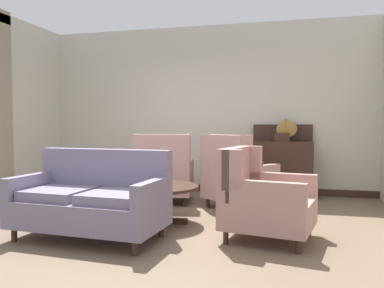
{
  "coord_description": "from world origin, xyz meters",
  "views": [
    {
      "loc": [
        1.5,
        -4.33,
        1.21
      ],
      "look_at": [
        0.25,
        0.66,
        0.95
      ],
      "focal_mm": 36.66,
      "sensor_mm": 36.0,
      "label": 1
    }
  ],
  "objects_px": {
    "porcelain_vase": "(159,173)",
    "settee": "(92,201)",
    "armchair_near_sideboard": "(236,178)",
    "side_table": "(242,182)",
    "sideboard": "(282,165)",
    "gramophone": "(285,126)",
    "armchair_far_left": "(164,174)",
    "armchair_foreground_right": "(262,200)",
    "coffee_table": "(159,191)"
  },
  "relations": [
    {
      "from": "porcelain_vase",
      "to": "settee",
      "type": "relative_size",
      "value": 0.23
    },
    {
      "from": "armchair_near_sideboard",
      "to": "side_table",
      "type": "height_order",
      "value": "armchair_near_sideboard"
    },
    {
      "from": "sideboard",
      "to": "gramophone",
      "type": "bearing_deg",
      "value": -61.78
    },
    {
      "from": "armchair_near_sideboard",
      "to": "sideboard",
      "type": "relative_size",
      "value": 0.96
    },
    {
      "from": "side_table",
      "to": "sideboard",
      "type": "distance_m",
      "value": 1.42
    },
    {
      "from": "sideboard",
      "to": "porcelain_vase",
      "type": "bearing_deg",
      "value": -123.61
    },
    {
      "from": "settee",
      "to": "armchair_near_sideboard",
      "type": "distance_m",
      "value": 2.27
    },
    {
      "from": "porcelain_vase",
      "to": "side_table",
      "type": "height_order",
      "value": "porcelain_vase"
    },
    {
      "from": "side_table",
      "to": "gramophone",
      "type": "height_order",
      "value": "gramophone"
    },
    {
      "from": "porcelain_vase",
      "to": "sideboard",
      "type": "xyz_separation_m",
      "value": [
        1.43,
        2.14,
        -0.09
      ]
    },
    {
      "from": "armchair_near_sideboard",
      "to": "sideboard",
      "type": "height_order",
      "value": "sideboard"
    },
    {
      "from": "porcelain_vase",
      "to": "armchair_far_left",
      "type": "relative_size",
      "value": 0.35
    },
    {
      "from": "armchair_far_left",
      "to": "gramophone",
      "type": "relative_size",
      "value": 2.06
    },
    {
      "from": "armchair_foreground_right",
      "to": "side_table",
      "type": "xyz_separation_m",
      "value": [
        -0.35,
        1.2,
        0.0
      ]
    },
    {
      "from": "coffee_table",
      "to": "sideboard",
      "type": "height_order",
      "value": "sideboard"
    },
    {
      "from": "coffee_table",
      "to": "gramophone",
      "type": "relative_size",
      "value": 1.89
    },
    {
      "from": "porcelain_vase",
      "to": "armchair_far_left",
      "type": "distance_m",
      "value": 1.27
    },
    {
      "from": "gramophone",
      "to": "settee",
      "type": "bearing_deg",
      "value": -124.77
    },
    {
      "from": "armchair_near_sideboard",
      "to": "gramophone",
      "type": "distance_m",
      "value": 1.39
    },
    {
      "from": "settee",
      "to": "armchair_far_left",
      "type": "xyz_separation_m",
      "value": [
        0.16,
        1.99,
        0.04
      ]
    },
    {
      "from": "coffee_table",
      "to": "side_table",
      "type": "height_order",
      "value": "side_table"
    },
    {
      "from": "settee",
      "to": "armchair_far_left",
      "type": "height_order",
      "value": "armchair_far_left"
    },
    {
      "from": "armchair_far_left",
      "to": "coffee_table",
      "type": "bearing_deg",
      "value": 95.52
    },
    {
      "from": "coffee_table",
      "to": "armchair_near_sideboard",
      "type": "height_order",
      "value": "armchair_near_sideboard"
    },
    {
      "from": "settee",
      "to": "side_table",
      "type": "distance_m",
      "value": 2.13
    },
    {
      "from": "coffee_table",
      "to": "side_table",
      "type": "bearing_deg",
      "value": 42.53
    },
    {
      "from": "armchair_foreground_right",
      "to": "sideboard",
      "type": "distance_m",
      "value": 2.53
    },
    {
      "from": "coffee_table",
      "to": "settee",
      "type": "distance_m",
      "value": 0.91
    },
    {
      "from": "armchair_near_sideboard",
      "to": "side_table",
      "type": "relative_size",
      "value": 1.69
    },
    {
      "from": "settee",
      "to": "gramophone",
      "type": "relative_size",
      "value": 3.15
    },
    {
      "from": "armchair_near_sideboard",
      "to": "gramophone",
      "type": "bearing_deg",
      "value": -90.35
    },
    {
      "from": "side_table",
      "to": "gramophone",
      "type": "distance_m",
      "value": 1.55
    },
    {
      "from": "sideboard",
      "to": "gramophone",
      "type": "height_order",
      "value": "gramophone"
    },
    {
      "from": "armchair_foreground_right",
      "to": "armchair_far_left",
      "type": "relative_size",
      "value": 0.95
    },
    {
      "from": "gramophone",
      "to": "coffee_table",
      "type": "bearing_deg",
      "value": -125.46
    },
    {
      "from": "armchair_far_left",
      "to": "settee",
      "type": "bearing_deg",
      "value": 75.8
    },
    {
      "from": "armchair_near_sideboard",
      "to": "porcelain_vase",
      "type": "bearing_deg",
      "value": 88.37
    },
    {
      "from": "settee",
      "to": "gramophone",
      "type": "xyz_separation_m",
      "value": [
        1.96,
        2.83,
        0.79
      ]
    },
    {
      "from": "coffee_table",
      "to": "porcelain_vase",
      "type": "relative_size",
      "value": 2.64
    },
    {
      "from": "armchair_foreground_right",
      "to": "gramophone",
      "type": "relative_size",
      "value": 1.96
    },
    {
      "from": "porcelain_vase",
      "to": "sideboard",
      "type": "bearing_deg",
      "value": 56.39
    },
    {
      "from": "porcelain_vase",
      "to": "settee",
      "type": "bearing_deg",
      "value": -122.29
    },
    {
      "from": "porcelain_vase",
      "to": "armchair_near_sideboard",
      "type": "relative_size",
      "value": 0.32
    },
    {
      "from": "gramophone",
      "to": "armchair_foreground_right",
      "type": "bearing_deg",
      "value": -94.8
    },
    {
      "from": "side_table",
      "to": "gramophone",
      "type": "bearing_deg",
      "value": 65.56
    },
    {
      "from": "side_table",
      "to": "armchair_near_sideboard",
      "type": "bearing_deg",
      "value": 112.87
    },
    {
      "from": "sideboard",
      "to": "gramophone",
      "type": "distance_m",
      "value": 0.66
    },
    {
      "from": "coffee_table",
      "to": "armchair_near_sideboard",
      "type": "bearing_deg",
      "value": 54.13
    },
    {
      "from": "settee",
      "to": "porcelain_vase",
      "type": "bearing_deg",
      "value": 61.81
    },
    {
      "from": "side_table",
      "to": "armchair_far_left",
      "type": "bearing_deg",
      "value": 162.58
    }
  ]
}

